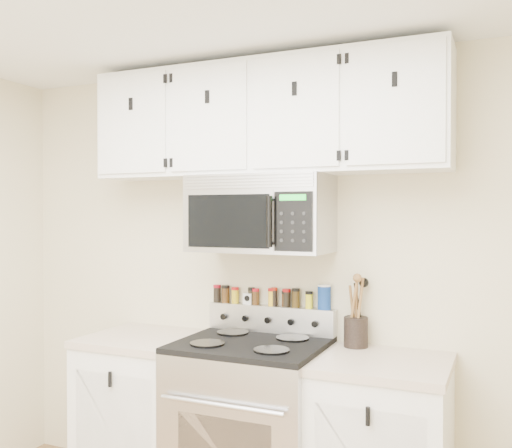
% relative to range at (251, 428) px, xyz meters
% --- Properties ---
extents(back_wall, '(3.50, 0.01, 2.50)m').
position_rel_range_xyz_m(back_wall, '(0.00, 0.32, 0.76)').
color(back_wall, beige).
rests_on(back_wall, floor).
extents(range, '(0.76, 0.65, 1.10)m').
position_rel_range_xyz_m(range, '(0.00, 0.00, 0.00)').
color(range, '#B7B7BA').
rests_on(range, floor).
extents(base_cabinet_left, '(0.64, 0.62, 0.92)m').
position_rel_range_xyz_m(base_cabinet_left, '(-0.69, 0.02, -0.03)').
color(base_cabinet_left, white).
rests_on(base_cabinet_left, floor).
extents(microwave, '(0.76, 0.44, 0.42)m').
position_rel_range_xyz_m(microwave, '(0.00, 0.13, 1.14)').
color(microwave, '#9E9EA3').
rests_on(microwave, back_wall).
extents(upper_cabinets, '(2.00, 0.35, 0.62)m').
position_rel_range_xyz_m(upper_cabinets, '(-0.00, 0.15, 1.66)').
color(upper_cabinets, white).
rests_on(upper_cabinets, back_wall).
extents(utensil_crock, '(0.13, 0.13, 0.37)m').
position_rel_range_xyz_m(utensil_crock, '(0.51, 0.23, 0.53)').
color(utensil_crock, black).
rests_on(utensil_crock, base_cabinet_right).
extents(kitchen_timer, '(0.06, 0.05, 0.06)m').
position_rel_range_xyz_m(kitchen_timer, '(-0.14, 0.28, 0.65)').
color(kitchen_timer, silver).
rests_on(kitchen_timer, range).
extents(salt_canister, '(0.07, 0.07, 0.14)m').
position_rel_range_xyz_m(salt_canister, '(0.32, 0.28, 0.68)').
color(salt_canister, navy).
rests_on(salt_canister, range).
extents(spice_jar_0, '(0.05, 0.05, 0.10)m').
position_rel_range_xyz_m(spice_jar_0, '(-0.35, 0.28, 0.67)').
color(spice_jar_0, black).
rests_on(spice_jar_0, range).
extents(spice_jar_1, '(0.05, 0.05, 0.10)m').
position_rel_range_xyz_m(spice_jar_1, '(-0.29, 0.28, 0.66)').
color(spice_jar_1, '#462A10').
rests_on(spice_jar_1, range).
extents(spice_jar_2, '(0.04, 0.04, 0.09)m').
position_rel_range_xyz_m(spice_jar_2, '(-0.23, 0.28, 0.66)').
color(spice_jar_2, gold).
rests_on(spice_jar_2, range).
extents(spice_jar_3, '(0.04, 0.04, 0.10)m').
position_rel_range_xyz_m(spice_jar_3, '(-0.13, 0.28, 0.66)').
color(spice_jar_3, black).
rests_on(spice_jar_3, range).
extents(spice_jar_4, '(0.04, 0.04, 0.09)m').
position_rel_range_xyz_m(spice_jar_4, '(-0.10, 0.28, 0.66)').
color(spice_jar_4, '#472A11').
rests_on(spice_jar_4, range).
extents(spice_jar_5, '(0.04, 0.04, 0.10)m').
position_rel_range_xyz_m(spice_jar_5, '(0.01, 0.28, 0.66)').
color(spice_jar_5, yellow).
rests_on(spice_jar_5, range).
extents(spice_jar_6, '(0.04, 0.04, 0.11)m').
position_rel_range_xyz_m(spice_jar_6, '(0.02, 0.28, 0.67)').
color(spice_jar_6, black).
rests_on(spice_jar_6, range).
extents(spice_jar_7, '(0.04, 0.04, 0.09)m').
position_rel_range_xyz_m(spice_jar_7, '(0.09, 0.28, 0.66)').
color(spice_jar_7, '#39200D').
rests_on(spice_jar_7, range).
extents(spice_jar_8, '(0.05, 0.05, 0.10)m').
position_rel_range_xyz_m(spice_jar_8, '(0.09, 0.28, 0.66)').
color(spice_jar_8, black).
rests_on(spice_jar_8, range).
extents(spice_jar_9, '(0.05, 0.05, 0.11)m').
position_rel_range_xyz_m(spice_jar_9, '(0.15, 0.28, 0.67)').
color(spice_jar_9, '#3B2A0E').
rests_on(spice_jar_9, range).
extents(spice_jar_10, '(0.04, 0.04, 0.10)m').
position_rel_range_xyz_m(spice_jar_10, '(0.23, 0.28, 0.66)').
color(spice_jar_10, yellow).
rests_on(spice_jar_10, range).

